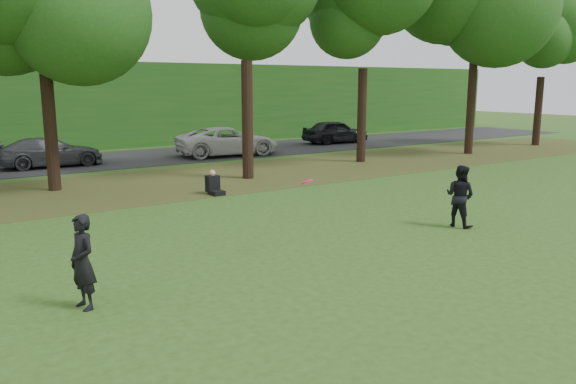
% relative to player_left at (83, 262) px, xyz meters
% --- Properties ---
extents(ground, '(120.00, 120.00, 0.00)m').
position_rel_player_left_xyz_m(ground, '(4.91, -2.28, -0.81)').
color(ground, '#2B4616').
rests_on(ground, ground).
extents(leaf_litter, '(60.00, 7.00, 0.01)m').
position_rel_player_left_xyz_m(leaf_litter, '(4.91, 10.72, -0.80)').
color(leaf_litter, '#483C19').
rests_on(leaf_litter, ground).
extents(street, '(70.00, 7.00, 0.02)m').
position_rel_player_left_xyz_m(street, '(4.91, 18.72, -0.80)').
color(street, black).
rests_on(street, ground).
extents(far_hedge, '(70.00, 3.00, 5.00)m').
position_rel_player_left_xyz_m(far_hedge, '(4.91, 24.72, 1.69)').
color(far_hedge, '#1C5117').
rests_on(far_hedge, ground).
extents(player_left, '(0.51, 0.66, 1.61)m').
position_rel_player_left_xyz_m(player_left, '(0.00, 0.00, 0.00)').
color(player_left, black).
rests_on(player_left, ground).
extents(player_right, '(0.77, 0.90, 1.64)m').
position_rel_player_left_xyz_m(player_right, '(9.69, 0.18, 0.01)').
color(player_right, black).
rests_on(player_right, ground).
extents(parked_cars, '(35.65, 4.33, 1.49)m').
position_rel_player_left_xyz_m(parked_cars, '(5.45, 17.71, -0.07)').
color(parked_cars, black).
rests_on(parked_cars, street).
extents(frisbee, '(0.37, 0.37, 0.11)m').
position_rel_player_left_xyz_m(frisbee, '(4.75, 0.24, 0.87)').
color(frisbee, '#FF154E').
rests_on(frisbee, ground).
extents(seated_person, '(0.43, 0.74, 0.83)m').
position_rel_player_left_xyz_m(seated_person, '(6.28, 7.80, -0.50)').
color(seated_person, black).
rests_on(seated_person, ground).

